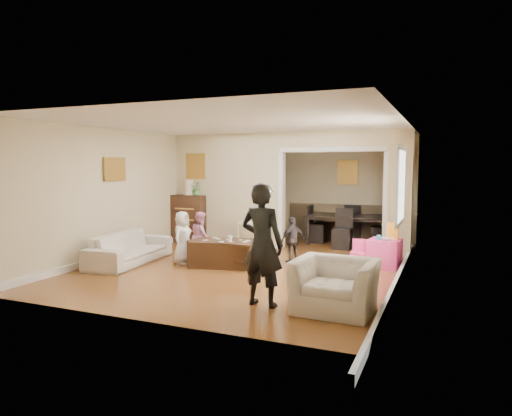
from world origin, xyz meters
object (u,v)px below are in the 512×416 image
at_px(coffee_table, 226,253).
at_px(child_kneel_b, 201,236).
at_px(adult_person, 262,245).
at_px(play_table, 384,253).
at_px(dresser, 190,219).
at_px(armchair_back, 255,235).
at_px(child_kneel_a, 182,238).
at_px(cyan_cup, 379,237).
at_px(sofa, 130,248).
at_px(table_lamp, 189,187).
at_px(child_toddler, 293,240).
at_px(dining_table, 348,230).
at_px(armchair_front, 335,285).
at_px(coffee_cup, 230,238).

bearing_deg(coffee_table, child_kneel_b, 156.80).
bearing_deg(adult_person, play_table, -106.21).
bearing_deg(adult_person, dresser, -42.80).
distance_m(armchair_back, child_kneel_a, 2.06).
distance_m(armchair_back, cyan_cup, 2.91).
xyz_separation_m(sofa, table_lamp, (-0.16, 2.51, 1.05)).
bearing_deg(play_table, coffee_table, -159.34).
distance_m(adult_person, child_toddler, 2.77).
bearing_deg(play_table, armchair_back, 165.37).
bearing_deg(table_lamp, coffee_table, -45.69).
xyz_separation_m(table_lamp, child_kneel_a, (1.16, -2.21, -0.83)).
bearing_deg(child_toddler, dining_table, -155.67).
xyz_separation_m(adult_person, child_kneel_b, (-2.21, 2.25, -0.34)).
bearing_deg(dresser, coffee_table, -45.69).
bearing_deg(sofa, cyan_cup, -78.02).
distance_m(armchair_front, cyan_cup, 2.80).
relative_size(table_lamp, child_kneel_a, 0.36).
xyz_separation_m(armchair_back, adult_person, (1.67, -3.74, 0.50)).
relative_size(adult_person, child_kneel_b, 1.71).
xyz_separation_m(play_table, child_kneel_a, (-3.57, -1.18, 0.24)).
bearing_deg(table_lamp, armchair_back, -8.51).
distance_m(sofa, coffee_cup, 2.00).
distance_m(coffee_cup, adult_person, 2.39).
distance_m(play_table, child_kneel_a, 3.77).
xyz_separation_m(armchair_back, child_toddler, (1.21, -1.03, 0.12)).
bearing_deg(coffee_cup, dresser, 135.01).
relative_size(armchair_back, coffee_cup, 6.56).
xyz_separation_m(dresser, cyan_cup, (4.63, -1.08, -0.01)).
bearing_deg(cyan_cup, child_toddler, -171.78).
bearing_deg(child_kneel_b, coffee_cup, -146.91).
bearing_deg(cyan_cup, dining_table, 114.00).
relative_size(table_lamp, adult_person, 0.22).
bearing_deg(dresser, table_lamp, 0.00).
bearing_deg(play_table, coffee_cup, -157.68).
bearing_deg(armchair_back, sofa, 41.13).
relative_size(dresser, adult_person, 0.70).
bearing_deg(adult_person, armchair_front, -165.24).
height_order(sofa, dining_table, dining_table).
bearing_deg(child_kneel_a, table_lamp, 24.40).
height_order(child_kneel_a, child_toddler, child_kneel_a).
xyz_separation_m(armchair_front, cyan_cup, (0.16, 2.78, 0.23)).
xyz_separation_m(dresser, play_table, (4.73, -1.03, -0.32)).
distance_m(armchair_front, dresser, 5.91).
bearing_deg(coffee_table, play_table, 20.66).
relative_size(armchair_front, child_kneel_b, 1.06).
distance_m(armchair_front, adult_person, 1.08).
relative_size(armchair_back, cyan_cup, 8.98).
relative_size(sofa, dining_table, 1.01).
relative_size(sofa, coffee_table, 1.52).
height_order(dresser, table_lamp, table_lamp).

